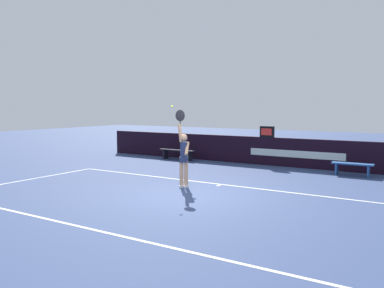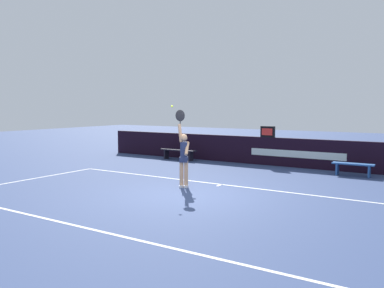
{
  "view_description": "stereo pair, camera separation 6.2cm",
  "coord_description": "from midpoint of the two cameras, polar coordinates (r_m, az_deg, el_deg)",
  "views": [
    {
      "loc": [
        5.75,
        -9.07,
        2.43
      ],
      "look_at": [
        -0.51,
        0.86,
        1.31
      ],
      "focal_mm": 37.38,
      "sensor_mm": 36.0,
      "label": 1
    },
    {
      "loc": [
        5.8,
        -9.03,
        2.43
      ],
      "look_at": [
        -0.51,
        0.86,
        1.31
      ],
      "focal_mm": 37.38,
      "sensor_mm": 36.0,
      "label": 2
    }
  ],
  "objects": [
    {
      "name": "back_wall",
      "position": [
        16.62,
        12.02,
        -1.08
      ],
      "size": [
        17.2,
        0.17,
        1.15
      ],
      "color": "black",
      "rests_on": "ground"
    },
    {
      "name": "court_lines",
      "position": [
        10.27,
        -2.73,
        -8.22
      ],
      "size": [
        11.7,
        5.47,
        0.0
      ],
      "color": "white",
      "rests_on": "ground"
    },
    {
      "name": "courtside_bench_far",
      "position": [
        14.98,
        22.11,
        -2.97
      ],
      "size": [
        1.38,
        0.38,
        0.45
      ],
      "color": "#275296",
      "rests_on": "ground"
    },
    {
      "name": "ground_plane",
      "position": [
        11.0,
        0.01,
        -7.31
      ],
      "size": [
        60.0,
        60.0,
        0.0
      ],
      "primitive_type": "plane",
      "color": "navy"
    },
    {
      "name": "tennis_player",
      "position": [
        11.9,
        -1.06,
        -1.67
      ],
      "size": [
        0.48,
        0.42,
        2.32
      ],
      "color": "tan",
      "rests_on": "ground"
    },
    {
      "name": "tennis_ball",
      "position": [
        11.69,
        -2.72,
        5.4
      ],
      "size": [
        0.06,
        0.06,
        0.06
      ],
      "color": "#C9E730"
    },
    {
      "name": "courtside_bench_near",
      "position": [
        18.08,
        -1.86,
        -1.11
      ],
      "size": [
        1.8,
        0.38,
        0.47
      ],
      "color": "black",
      "rests_on": "ground"
    },
    {
      "name": "speed_display",
      "position": [
        16.69,
        10.86,
        1.73
      ],
      "size": [
        0.58,
        0.16,
        0.45
      ],
      "color": "black",
      "rests_on": "back_wall"
    }
  ]
}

